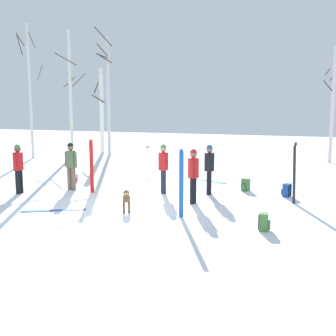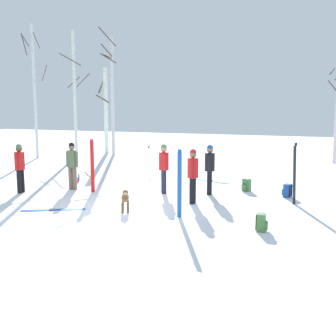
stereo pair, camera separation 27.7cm
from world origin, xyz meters
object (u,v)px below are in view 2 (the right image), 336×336
Objects in this scene: person_2 at (20,165)px; water_bottle_0 at (78,180)px; person_1 at (210,166)px; birch_tree_0 at (34,89)px; backpack_2 at (261,223)px; person_4 at (72,163)px; birch_tree_1 at (75,93)px; birch_tree_2 at (106,109)px; ski_pair_lying_1 at (53,210)px; birch_tree_3 at (112,93)px; backpack_1 at (246,185)px; ski_pair_planted_1 at (295,174)px; ski_pair_planted_0 at (179,184)px; ski_pair_lying_0 at (209,181)px; ski_poles_0 at (149,162)px; water_bottle_1 at (79,177)px; person_0 at (193,173)px; dog at (125,198)px; backpack_0 at (287,191)px; ski_pair_planted_2 at (92,166)px; person_3 at (164,165)px.

water_bottle_0 is (0.84, 2.36, -0.88)m from person_2.
person_1 is 13.48m from birch_tree_0.
person_4 is at bearing 158.53° from backpack_2.
birch_tree_2 is at bearing 65.21° from birch_tree_1.
person_4 reaches higher than ski_pair_lying_1.
birch_tree_3 is (-10.50, 12.60, 3.46)m from backpack_2.
backpack_1 is at bearing 41.44° from person_1.
ski_pair_planted_1 is 0.27× the size of birch_tree_1.
ski_pair_planted_0 is 1.10× the size of ski_pair_lying_0.
ski_poles_0 is at bearing -27.14° from birch_tree_0.
water_bottle_1 is at bearing 114.69° from person_4.
person_0 is 0.89× the size of ski_pair_planted_1.
ski_pair_lying_0 is at bearing 77.95° from dog.
person_0 is at bearing -42.59° from birch_tree_1.
dog is 0.58× the size of ski_poles_0.
person_1 is 3.54m from dog.
backpack_0 is at bearing 10.08° from person_4.
water_bottle_0 is (-5.28, 1.85, -0.88)m from person_0.
ski_pair_lying_0 is 12.28m from birch_tree_0.
dog is at bearing -52.16° from birch_tree_1.
person_1 is 2.67m from ski_pair_lying_0.
person_1 is 0.24× the size of birch_tree_1.
ski_pair_planted_2 is 6.69× the size of water_bottle_1.
dog is 0.43× the size of ski_pair_planted_1.
person_2 and person_4 have the same top height.
birch_tree_1 is at bearing 122.20° from water_bottle_0.
birch_tree_1 is at bearing 121.07° from person_4.
person_2 is 9.21m from ski_pair_planted_1.
birch_tree_3 reaches higher than water_bottle_0.
person_4 is at bearing -128.48° from ski_poles_0.
person_3 is 4.26m from backpack_0.
ski_pair_planted_1 is 4.37× the size of backpack_2.
birch_tree_3 reaches higher than person_2.
person_2 is at bearing 145.95° from ski_pair_lying_1.
person_2 is at bearing -164.57° from backpack_0.
person_4 is 6.11× the size of water_bottle_1.
water_bottle_1 is 0.04× the size of birch_tree_1.
ski_pair_planted_0 is at bearing -34.75° from water_bottle_1.
person_1 is 8.33× the size of water_bottle_0.
backpack_2 is (6.18, -2.60, -0.72)m from ski_pair_planted_2.
ski_poles_0 is (1.98, 2.50, -0.22)m from person_4.
ski_pair_lying_1 is at bearing -51.22° from birch_tree_0.
person_1 is 6.59m from person_2.
ski_pair_planted_0 is at bearing -33.19° from water_bottle_0.
birch_tree_3 is (-3.37, 9.79, 2.70)m from person_4.
ski_pair_planted_2 is at bearing -55.08° from birch_tree_1.
birch_tree_1 reaches higher than person_3.
person_1 reaches higher than water_bottle_1.
ski_poles_0 is 0.19× the size of birch_tree_3.
ski_poles_0 is 2.93m from water_bottle_1.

